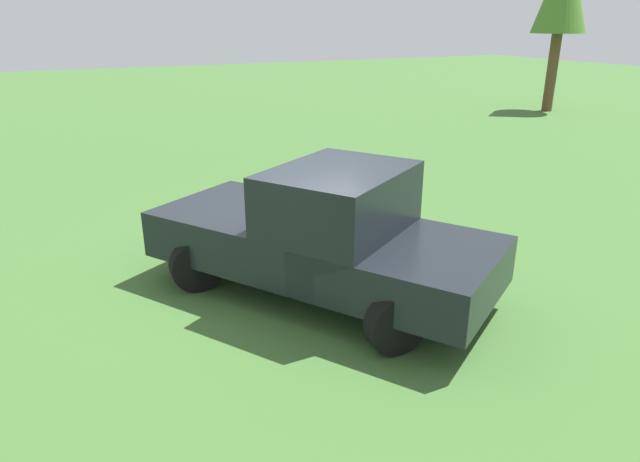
# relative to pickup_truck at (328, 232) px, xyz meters

# --- Properties ---
(ground_plane) EXTENTS (80.00, 80.00, 0.00)m
(ground_plane) POSITION_rel_pickup_truck_xyz_m (-0.21, 0.09, -0.91)
(ground_plane) COLOR #3D662D
(pickup_truck) EXTENTS (4.08, 4.94, 1.78)m
(pickup_truck) POSITION_rel_pickup_truck_xyz_m (0.00, 0.00, 0.00)
(pickup_truck) COLOR black
(pickup_truck) RESTS_ON ground_plane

